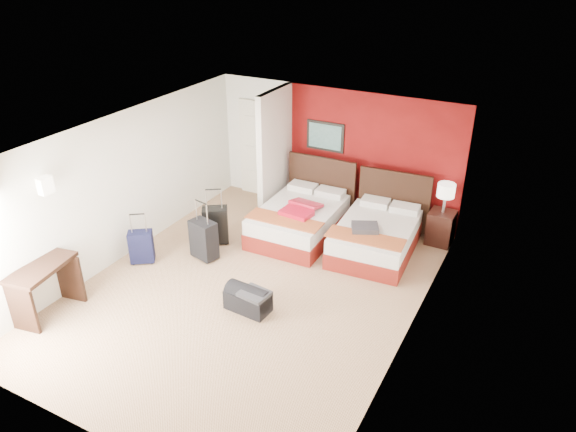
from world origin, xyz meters
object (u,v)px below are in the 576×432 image
Objects in this scene: suitcase_black at (216,226)px; desk at (46,290)px; suitcase_charcoal at (204,241)px; suitcase_navy at (142,248)px; table_lamp at (445,198)px; red_suitcase_open at (301,209)px; nightstand at (441,228)px; bed_left at (299,222)px; duffel_bag at (248,300)px; bed_right at (375,238)px.

suitcase_black is 3.06m from desk.
suitcase_charcoal is 2.60m from desk.
suitcase_black reaches higher than suitcase_navy.
red_suitcase_open is at bearing -155.42° from table_lamp.
suitcase_navy is (-4.34, -3.04, -0.03)m from nightstand.
bed_left is 2.43m from duffel_bag.
suitcase_navy is at bearing 73.35° from desk.
nightstand is at bearing 48.80° from suitcase_charcoal.
suitcase_charcoal is at bearing -145.02° from table_lamp.
desk is (-2.52, -1.45, 0.25)m from duffel_bag.
table_lamp is 4.28m from suitcase_charcoal.
bed_right is 2.72× the size of suitcase_black.
suitcase_navy is at bearing -143.72° from nightstand.
bed_left reaches higher than suitcase_navy.
suitcase_navy is at bearing -134.04° from bed_left.
suitcase_charcoal is (-3.48, -2.43, -0.56)m from table_lamp.
table_lamp is at bearing 62.67° from duffel_bag.
bed_left is at bearing 67.76° from suitcase_charcoal.
duffel_bag is (0.26, -2.30, -0.45)m from red_suitcase_open.
suitcase_black reaches higher than bed_left.
red_suitcase_open reaches higher than bed_left.
desk is at bearing -133.55° from table_lamp.
desk reaches higher than suitcase_charcoal.
suitcase_charcoal is (0.12, -0.54, 0.00)m from suitcase_black.
bed_left is at bearing 102.57° from duffel_bag.
suitcase_black is (-3.60, -1.90, 0.03)m from nightstand.
red_suitcase_open is 2.55m from nightstand.
red_suitcase_open is 1.38× the size of table_lamp.
suitcase_navy is at bearing 176.35° from duffel_bag.
duffel_bag is (-1.10, -2.48, -0.10)m from bed_right.
suitcase_black is (-2.67, -1.03, 0.06)m from bed_right.
suitcase_navy reaches higher than duffel_bag.
nightstand is at bearing 62.67° from duffel_bag.
suitcase_navy is at bearing -131.09° from suitcase_charcoal.
table_lamp is (2.40, 0.95, 0.61)m from bed_left.
suitcase_navy is (-4.34, -3.04, -0.62)m from table_lamp.
bed_left is 2.58m from nightstand.
bed_left is at bearing -157.09° from nightstand.
suitcase_navy reaches higher than bed_right.
nightstand is (2.30, 1.05, -0.31)m from red_suitcase_open.
nightstand is 0.59m from table_lamp.
bed_left is 1.83m from suitcase_charcoal.
red_suitcase_open is 4.38m from desk.
desk reaches higher than nightstand.
table_lamp reaches higher than bed_right.
nightstand reaches higher than suitcase_navy.
bed_right is 5.35m from desk.
bed_right is 2.99m from suitcase_charcoal.
bed_left is 2.65m from table_lamp.
red_suitcase_open is 1.84m from suitcase_charcoal.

